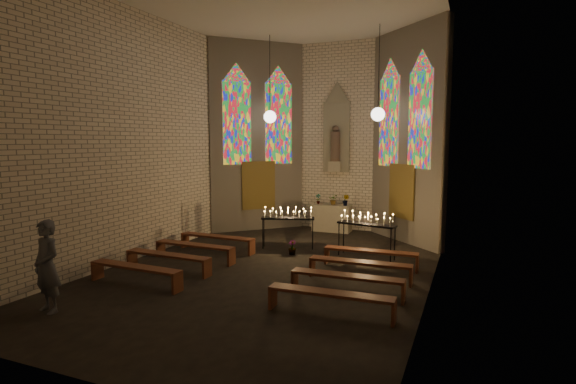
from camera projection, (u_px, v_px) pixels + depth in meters
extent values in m
plane|color=black|center=(271.00, 269.00, 11.77)|extent=(12.00, 12.00, 0.00)
cube|color=beige|center=(337.00, 137.00, 16.88)|extent=(8.00, 0.02, 7.00)
cube|color=beige|center=(78.00, 130.00, 5.87)|extent=(8.00, 0.02, 7.00)
cube|color=beige|center=(144.00, 136.00, 12.90)|extent=(0.02, 12.00, 7.00)
cube|color=beige|center=(436.00, 134.00, 9.85)|extent=(0.02, 12.00, 7.00)
cube|color=beige|center=(257.00, 137.00, 16.78)|extent=(2.72, 2.72, 7.00)
cube|color=beige|center=(407.00, 136.00, 14.69)|extent=(2.72, 2.72, 7.00)
cube|color=#4C3F8C|center=(237.00, 123.00, 16.27)|extent=(0.78, 0.78, 3.00)
cube|color=#4C3F8C|center=(278.00, 124.00, 16.88)|extent=(0.78, 0.78, 3.00)
cube|color=#4C3F8C|center=(389.00, 122.00, 15.31)|extent=(0.78, 0.78, 3.00)
cube|color=#4C3F8C|center=(420.00, 120.00, 13.82)|extent=(0.78, 0.78, 3.00)
cube|color=brown|center=(259.00, 185.00, 16.83)|extent=(0.95, 0.95, 1.80)
cube|color=brown|center=(401.00, 191.00, 14.82)|extent=(0.95, 0.95, 1.80)
cube|color=gray|center=(336.00, 137.00, 16.81)|extent=(1.00, 0.12, 2.60)
cone|color=gray|center=(337.00, 92.00, 16.62)|extent=(1.00, 1.00, 0.80)
cube|color=#AAA28B|center=(335.00, 167.00, 16.80)|extent=(0.45, 0.30, 0.40)
cylinder|color=brown|center=(335.00, 146.00, 16.72)|extent=(0.36, 0.36, 1.10)
sphere|color=brown|center=(336.00, 129.00, 16.64)|extent=(0.26, 0.26, 0.26)
sphere|color=white|center=(270.00, 117.00, 15.78)|extent=(0.44, 0.44, 0.44)
cylinder|color=black|center=(270.00, 76.00, 15.62)|extent=(0.02, 0.02, 2.80)
sphere|color=white|center=(378.00, 114.00, 14.33)|extent=(0.44, 0.44, 0.44)
cylinder|color=black|center=(379.00, 70.00, 14.18)|extent=(0.02, 0.02, 2.80)
cube|color=#AAA28B|center=(332.00, 218.00, 16.71)|extent=(1.40, 0.60, 1.00)
imported|color=#4C723F|center=(318.00, 199.00, 16.83)|extent=(0.21, 0.15, 0.38)
imported|color=#4C723F|center=(334.00, 200.00, 16.65)|extent=(0.38, 0.34, 0.38)
imported|color=#4C723F|center=(346.00, 200.00, 16.36)|extent=(0.26, 0.23, 0.42)
imported|color=#4C723F|center=(292.00, 247.00, 13.31)|extent=(0.24, 0.24, 0.42)
cube|color=black|center=(288.00, 218.00, 14.04)|extent=(1.69, 0.91, 0.05)
cylinder|color=black|center=(263.00, 234.00, 13.99)|extent=(0.03, 0.03, 0.93)
cylinder|color=black|center=(313.00, 235.00, 13.90)|extent=(0.03, 0.03, 0.93)
cylinder|color=black|center=(264.00, 232.00, 14.30)|extent=(0.03, 0.03, 0.93)
cylinder|color=black|center=(313.00, 233.00, 14.20)|extent=(0.03, 0.03, 0.93)
cube|color=black|center=(366.00, 224.00, 12.87)|extent=(1.74, 0.71, 0.05)
cylinder|color=black|center=(339.00, 239.00, 13.23)|extent=(0.03, 0.03, 0.96)
cylinder|color=black|center=(391.00, 246.00, 12.36)|extent=(0.03, 0.03, 0.96)
cylinder|color=black|center=(344.00, 237.00, 13.49)|extent=(0.03, 0.03, 0.96)
cylinder|color=black|center=(395.00, 244.00, 12.62)|extent=(0.03, 0.03, 0.96)
cube|color=#582A19|center=(217.00, 237.00, 13.72)|extent=(2.48, 0.42, 0.06)
cube|color=#582A19|center=(185.00, 240.00, 14.24)|extent=(0.07, 0.35, 0.44)
cube|color=#582A19|center=(252.00, 247.00, 13.26)|extent=(0.07, 0.35, 0.44)
cube|color=#582A19|center=(371.00, 251.00, 11.92)|extent=(2.48, 0.42, 0.06)
cube|color=#582A19|center=(327.00, 255.00, 12.37)|extent=(0.07, 0.35, 0.44)
cube|color=#582A19|center=(417.00, 264.00, 11.52)|extent=(0.07, 0.35, 0.44)
cube|color=#582A19|center=(195.00, 245.00, 12.62)|extent=(2.48, 0.42, 0.06)
cube|color=#582A19|center=(161.00, 248.00, 13.14)|extent=(0.07, 0.35, 0.44)
cube|color=#582A19|center=(231.00, 257.00, 12.16)|extent=(0.07, 0.35, 0.44)
cube|color=#582A19|center=(360.00, 262.00, 10.82)|extent=(2.48, 0.42, 0.06)
cube|color=#582A19|center=(312.00, 266.00, 11.27)|extent=(0.07, 0.35, 0.44)
cube|color=#582A19|center=(411.00, 276.00, 10.42)|extent=(0.07, 0.35, 0.44)
cube|color=#582A19|center=(168.00, 255.00, 11.52)|extent=(2.48, 0.42, 0.06)
cube|color=#582A19|center=(132.00, 258.00, 12.04)|extent=(0.07, 0.35, 0.44)
cube|color=#582A19|center=(207.00, 269.00, 11.05)|extent=(0.07, 0.35, 0.44)
cube|color=#582A19|center=(347.00, 276.00, 9.72)|extent=(2.48, 0.42, 0.06)
cube|color=#582A19|center=(295.00, 280.00, 10.17)|extent=(0.07, 0.35, 0.44)
cube|color=#582A19|center=(404.00, 292.00, 9.32)|extent=(0.07, 0.35, 0.44)
cube|color=#582A19|center=(135.00, 267.00, 10.42)|extent=(2.48, 0.42, 0.06)
cube|color=#582A19|center=(98.00, 270.00, 10.94)|extent=(0.07, 0.35, 0.44)
cube|color=#582A19|center=(177.00, 283.00, 9.95)|extent=(0.07, 0.35, 0.44)
cube|color=#582A19|center=(330.00, 293.00, 8.62)|extent=(2.48, 0.42, 0.06)
cube|color=#582A19|center=(273.00, 297.00, 9.07)|extent=(0.07, 0.35, 0.44)
cube|color=#582A19|center=(394.00, 313.00, 8.22)|extent=(0.07, 0.35, 0.44)
imported|color=#494B53|center=(47.00, 266.00, 8.77)|extent=(0.74, 0.55, 1.83)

